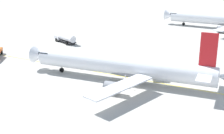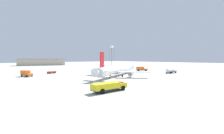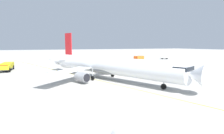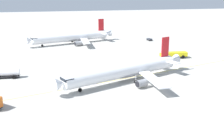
{
  "view_description": "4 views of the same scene",
  "coord_description": "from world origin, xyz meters",
  "views": [
    {
      "loc": [
        45.85,
        40.66,
        25.14
      ],
      "look_at": [
        -3.44,
        -7.13,
        2.16
      ],
      "focal_mm": 52.76,
      "sensor_mm": 36.0,
      "label": 1
    },
    {
      "loc": [
        -58.39,
        52.48,
        9.28
      ],
      "look_at": [
        13.87,
        -15.03,
        3.59
      ],
      "focal_mm": 24.27,
      "sensor_mm": 36.0,
      "label": 2
    },
    {
      "loc": [
        -20.46,
        -45.38,
        8.42
      ],
      "look_at": [
        -0.27,
        0.25,
        2.55
      ],
      "focal_mm": 30.28,
      "sensor_mm": 36.0,
      "label": 3
    },
    {
      "loc": [
        73.58,
        -25.4,
        26.53
      ],
      "look_at": [
        -2.36,
        -7.18,
        4.99
      ],
      "focal_mm": 44.78,
      "sensor_mm": 36.0,
      "label": 4
    }
  ],
  "objects": [
    {
      "name": "ground_plane",
      "position": [
        0.0,
        0.0,
        0.0
      ],
      "size": [
        600.0,
        600.0,
        0.0
      ],
      "primitive_type": "plane",
      "color": "#ADAAA3"
    },
    {
      "name": "airliner_main",
      "position": [
        -3.07,
        -3.07,
        3.28
      ],
      "size": [
        32.3,
        43.26,
        11.92
      ],
      "rotation": [
        0.0,
        0.0,
        5.1
      ],
      "color": "white",
      "rests_on": "ground_plane"
    },
    {
      "name": "fire_tender_truck",
      "position": [
        -27.18,
        24.5,
        1.54
      ],
      "size": [
        3.98,
        11.07,
        2.5
      ],
      "rotation": [
        0.0,
        0.0,
        4.63
      ],
      "color": "#232326",
      "rests_on": "ground_plane"
    },
    {
      "name": "pushback_tug_truck",
      "position": [
        53.85,
        44.8,
        0.8
      ],
      "size": [
        4.61,
        4.05,
        1.3
      ],
      "rotation": [
        0.0,
        0.0,
        2.59
      ],
      "color": "#232326",
      "rests_on": "ground_plane"
    },
    {
      "name": "catering_truck_truck",
      "position": [
        27.51,
        32.16,
        1.66
      ],
      "size": [
        7.43,
        4.36,
        3.1
      ],
      "rotation": [
        0.0,
        0.0,
        3.42
      ],
      "color": "#232326",
      "rests_on": "ground_plane"
    },
    {
      "name": "ops_pickup_truck",
      "position": [
        34.14,
        16.6,
        0.81
      ],
      "size": [
        3.3,
        5.62,
        1.41
      ],
      "rotation": [
        0.0,
        0.0,
        1.83
      ],
      "color": "#232326",
      "rests_on": "ground_plane"
    },
    {
      "name": "taxiway_centreline",
      "position": [
        -6.84,
        1.02,
        0.0
      ],
      "size": [
        43.44,
        145.41,
        0.01
      ],
      "rotation": [
        0.0,
        0.0,
        5.0
      ],
      "color": "yellow",
      "rests_on": "ground_plane"
    }
  ]
}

